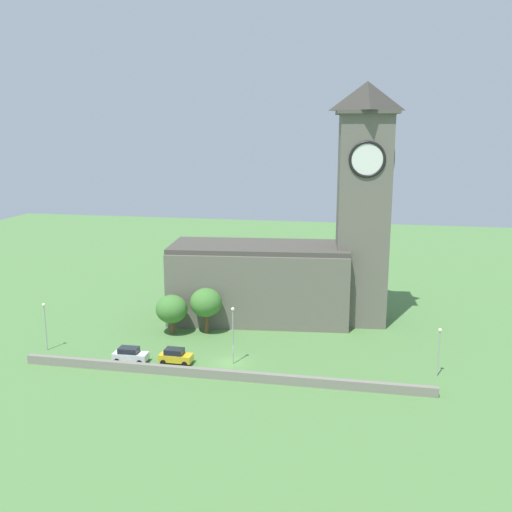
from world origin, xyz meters
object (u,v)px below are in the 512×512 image
object	(u,v)px
streetlamp_west_end	(45,318)
car_yellow	(176,356)
tree_by_tower	(206,303)
car_white	(130,355)
streetlamp_west_mid	(233,327)
streetlamp_central	(439,344)
tree_churchyard	(172,309)
church	(295,255)

from	to	relation	value
streetlamp_west_end	car_yellow	bearing A→B (deg)	-3.26
streetlamp_west_end	tree_by_tower	xyz separation A→B (m)	(18.84, 10.41, 0.14)
car_white	streetlamp_west_mid	world-z (taller)	streetlamp_west_mid
car_white	streetlamp_west_end	world-z (taller)	streetlamp_west_end
car_white	streetlamp_central	xyz separation A→B (m)	(37.22, 2.90, 3.11)
streetlamp_central	tree_churchyard	xyz separation A→B (m)	(-35.43, 7.85, -0.40)
car_white	streetlamp_central	bearing A→B (deg)	4.46
streetlamp_west_end	streetlamp_central	bearing A→B (deg)	1.42
car_yellow	tree_churchyard	xyz separation A→B (m)	(-3.94, 10.11, 2.71)
car_white	tree_churchyard	world-z (taller)	tree_churchyard
streetlamp_west_mid	tree_churchyard	bearing A→B (deg)	141.07
church	tree_by_tower	bearing A→B (deg)	-142.90
tree_churchyard	tree_by_tower	size ratio (longest dim) A/B	0.87
tree_by_tower	tree_churchyard	bearing A→B (deg)	-164.09
streetlamp_central	tree_by_tower	distance (m)	32.11
car_yellow	streetlamp_west_mid	bearing A→B (deg)	9.87
streetlamp_west_mid	tree_churchyard	world-z (taller)	streetlamp_west_mid
church	streetlamp_central	size ratio (longest dim) A/B	5.89
car_white	car_yellow	xyz separation A→B (m)	(5.73, 0.64, 0.01)
church	streetlamp_central	distance (m)	26.95
church	car_yellow	size ratio (longest dim) A/B	8.57
church	streetlamp_west_end	distance (m)	36.24
car_white	streetlamp_west_end	size ratio (longest dim) A/B	0.68
streetlamp_central	tree_churchyard	size ratio (longest dim) A/B	1.04
car_yellow	tree_by_tower	size ratio (longest dim) A/B	0.62
tree_by_tower	streetlamp_west_mid	bearing A→B (deg)	-58.18
streetlamp_west_end	streetlamp_west_mid	world-z (taller)	streetlamp_west_mid
car_white	streetlamp_west_mid	xyz separation A→B (m)	(12.79, 1.86, 3.91)
church	car_yellow	world-z (taller)	church
church	car_yellow	bearing A→B (deg)	-121.20
church	tree_churchyard	distance (m)	19.99
church	streetlamp_west_mid	world-z (taller)	church
car_white	streetlamp_west_mid	size ratio (longest dim) A/B	0.59
church	streetlamp_west_end	bearing A→B (deg)	-147.81
car_yellow	streetlamp_west_mid	distance (m)	8.15
tree_by_tower	car_white	bearing A→B (deg)	-118.11
church	car_white	size ratio (longest dim) A/B	8.05
tree_churchyard	car_yellow	bearing A→B (deg)	-68.70
streetlamp_west_mid	tree_churchyard	distance (m)	14.19
car_yellow	tree_churchyard	size ratio (longest dim) A/B	0.72
tree_churchyard	tree_by_tower	bearing A→B (deg)	15.91
car_yellow	streetlamp_west_mid	xyz separation A→B (m)	(7.06, 1.23, 3.90)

